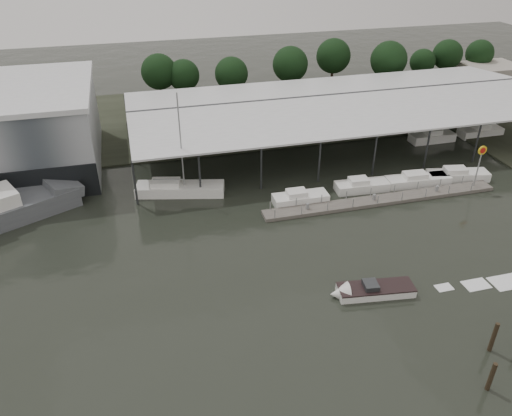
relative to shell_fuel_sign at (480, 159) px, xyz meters
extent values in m
plane|color=black|center=(-27.00, -9.99, -3.93)|extent=(200.00, 200.00, 0.00)
cube|color=#33382A|center=(-27.00, 32.01, -3.83)|extent=(140.00, 30.00, 0.30)
cube|color=#2E3134|center=(-10.00, 18.01, 2.84)|extent=(58.00, 0.40, 0.30)
cylinder|color=#2E3134|center=(-39.00, 6.51, -1.18)|extent=(0.24, 0.24, 5.50)
cylinder|color=#2E3134|center=(-39.00, 29.51, -1.18)|extent=(0.24, 0.24, 5.50)
cylinder|color=#2E3134|center=(19.00, 29.51, -1.18)|extent=(0.24, 0.24, 5.50)
cube|color=slate|center=(-12.00, 0.01, -3.73)|extent=(28.00, 2.00, 0.40)
cylinder|color=gray|center=(-25.00, -0.89, -3.13)|extent=(0.10, 0.10, 1.20)
cylinder|color=gray|center=(1.00, 0.91, -3.13)|extent=(0.10, 0.10, 1.20)
cube|color=gray|center=(-13.00, 0.01, -3.23)|extent=(0.30, 0.30, 0.70)
cylinder|color=gray|center=(0.00, 0.01, -1.43)|extent=(0.16, 0.16, 5.00)
cylinder|color=yellow|center=(0.00, 0.01, 1.07)|extent=(1.10, 0.12, 1.10)
cylinder|color=red|center=(0.00, -0.06, 1.07)|extent=(0.70, 0.05, 0.70)
cube|color=#9D958A|center=(28.00, 35.01, -1.93)|extent=(10.00, 8.00, 4.00)
cube|color=#565A5F|center=(-47.08, 9.50, -2.03)|extent=(5.25, 5.77, 1.87)
cube|color=white|center=(-33.98, 7.69, -3.43)|extent=(10.52, 4.94, 1.40)
cube|color=white|center=(-35.56, 8.07, -2.53)|extent=(3.59, 2.52, 0.80)
cylinder|color=gray|center=(-33.48, 7.57, 2.61)|extent=(0.16, 0.16, 11.27)
cylinder|color=gray|center=(-35.27, 8.00, -2.03)|extent=(3.43, 0.95, 0.12)
cube|color=white|center=(-19.96, -14.46, -3.58)|extent=(6.80, 2.83, 0.90)
cone|color=white|center=(-23.16, -14.04, -3.58)|extent=(1.84, 2.19, 2.00)
cube|color=black|center=(-19.96, -14.46, -3.18)|extent=(6.80, 2.89, 0.12)
cube|color=#2E3134|center=(-20.48, -14.39, -2.93)|extent=(1.37, 1.54, 0.50)
cube|color=white|center=(-13.71, -15.27, -3.91)|extent=(2.30, 1.50, 0.04)
cube|color=white|center=(-10.74, -15.66, -3.91)|extent=(3.10, 2.00, 0.04)
cube|color=white|center=(-7.76, -16.04, -3.91)|extent=(3.90, 2.50, 0.04)
cube|color=white|center=(-21.08, 2.10, -3.43)|extent=(6.31, 2.29, 1.10)
cube|color=white|center=(-21.58, 2.10, -2.63)|extent=(2.22, 1.64, 0.70)
cube|color=white|center=(-13.07, 3.06, -3.43)|extent=(6.44, 2.58, 1.10)
cube|color=white|center=(-13.57, 3.06, -2.63)|extent=(2.31, 1.74, 0.70)
cube|color=white|center=(-5.90, 2.68, -3.43)|extent=(7.98, 2.76, 1.10)
cube|color=white|center=(-6.40, 2.68, -2.63)|extent=(2.85, 1.80, 0.70)
cube|color=white|center=(-0.42, 2.64, -3.43)|extent=(7.70, 3.62, 1.10)
cube|color=white|center=(-0.92, 2.64, -2.63)|extent=(2.86, 2.09, 0.70)
cylinder|color=#2F2617|center=(-17.00, -25.63, -2.98)|extent=(0.32, 0.32, 3.10)
cylinder|color=#2F2617|center=(-14.56, -22.59, -2.87)|extent=(0.32, 0.32, 3.32)
cylinder|color=black|center=(-33.04, 39.31, -1.84)|extent=(0.50, 0.50, 4.17)
sphere|color=black|center=(-33.04, 39.31, 1.91)|extent=(5.83, 5.83, 5.83)
cylinder|color=black|center=(-29.12, 38.41, -2.07)|extent=(0.50, 0.50, 3.72)
sphere|color=black|center=(-29.12, 38.41, 1.28)|extent=(5.21, 5.21, 5.21)
cylinder|color=black|center=(-21.49, 36.32, -1.96)|extent=(0.50, 0.50, 3.92)
sphere|color=black|center=(-21.49, 36.32, 1.57)|extent=(5.49, 5.49, 5.49)
cylinder|color=black|center=(-10.94, 37.40, -1.76)|extent=(0.50, 0.50, 4.33)
sphere|color=black|center=(-10.94, 37.40, 2.13)|extent=(6.06, 6.06, 6.06)
cylinder|color=black|center=(-1.76, 40.49, -1.72)|extent=(0.50, 0.50, 4.40)
sphere|color=black|center=(-1.76, 40.49, 2.24)|extent=(6.16, 6.16, 6.16)
cylinder|color=black|center=(6.31, 34.99, -1.67)|extent=(0.50, 0.50, 4.52)
sphere|color=black|center=(6.31, 34.99, 2.40)|extent=(6.33, 6.33, 6.33)
cylinder|color=black|center=(15.06, 38.05, -2.27)|extent=(0.50, 0.50, 3.31)
sphere|color=black|center=(15.06, 38.05, 0.71)|extent=(4.64, 4.64, 4.64)
cylinder|color=black|center=(20.37, 38.50, -1.96)|extent=(0.50, 0.50, 3.93)
sphere|color=black|center=(20.37, 38.50, 1.58)|extent=(5.50, 5.50, 5.50)
cylinder|color=black|center=(27.53, 38.68, -2.07)|extent=(0.50, 0.50, 3.71)
sphere|color=black|center=(27.53, 38.68, 1.27)|extent=(5.19, 5.19, 5.19)
camera|label=1|loc=(-38.44, -44.06, 24.59)|focal=35.00mm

